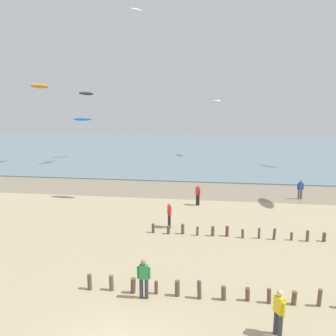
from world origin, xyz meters
name	(u,v)px	position (x,y,z in m)	size (l,w,h in m)	color
wet_sand_strip	(184,190)	(0.00, 22.87, 0.00)	(120.00, 7.10, 0.01)	gray
sea	(201,147)	(0.00, 61.43, 0.05)	(160.00, 70.00, 0.10)	slate
groyne_near	(235,293)	(3.97, 4.10, 0.33)	(12.63, 0.37, 0.79)	brown
groyne_mid	(234,232)	(4.26, 11.11, 0.30)	(10.57, 0.34, 0.70)	brown
person_nearest_camera	(198,194)	(1.67, 17.76, 0.92)	(0.41, 0.45, 1.71)	#232328
person_mid_beach	(300,189)	(10.45, 20.92, 0.92)	(0.57, 0.26, 1.71)	#4C4C56
person_by_waterline	(279,312)	(5.31, 2.10, 0.92)	(0.37, 0.50, 1.71)	#383842
person_left_flank	(144,278)	(0.22, 3.72, 0.92)	(0.57, 0.24, 1.71)	#383842
person_right_flank	(169,214)	(0.08, 12.22, 0.92)	(0.32, 0.55, 1.71)	#232328
kite_aloft_1	(86,93)	(-14.91, 36.11, 9.99)	(2.76, 0.88, 0.44)	black
kite_aloft_2	(83,119)	(-18.13, 42.18, 6.29)	(2.84, 0.91, 0.45)	#2384D1
kite_aloft_3	(40,86)	(-21.63, 35.94, 11.04)	(3.47, 1.11, 0.56)	orange
kite_aloft_8	(216,102)	(2.85, 47.22, 9.09)	(3.40, 1.09, 0.54)	white
kite_aloft_9	(137,10)	(-8.03, 37.90, 21.09)	(1.92, 0.61, 0.31)	white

